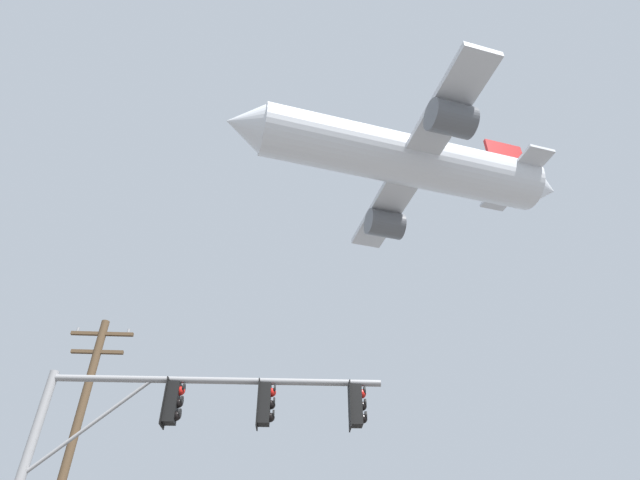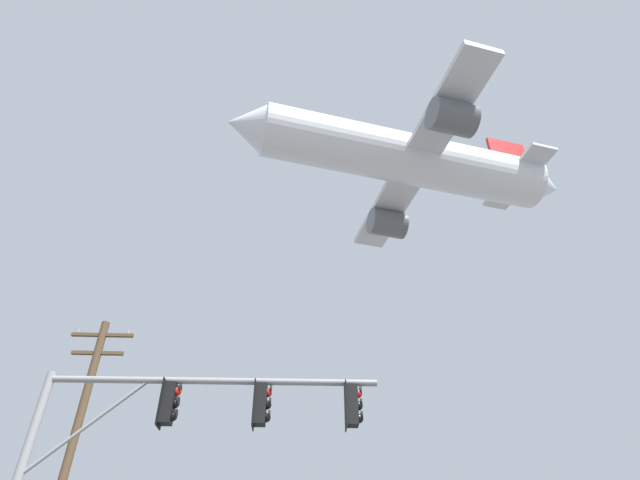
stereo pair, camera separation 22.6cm
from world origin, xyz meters
TOP-DOWN VIEW (x-y plane):
  - signal_pole_near at (-3.48, 8.27)m, footprint 7.52×0.51m
  - utility_pole at (-7.93, 14.18)m, footprint 2.20×0.28m
  - airplane at (7.77, 26.97)m, footprint 29.75×22.98m

SIDE VIEW (x-z plane):
  - signal_pole_near at x=-3.48m, z-range 1.77..8.03m
  - utility_pole at x=-7.93m, z-range 0.31..10.83m
  - airplane at x=7.77m, z-range 28.64..36.77m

